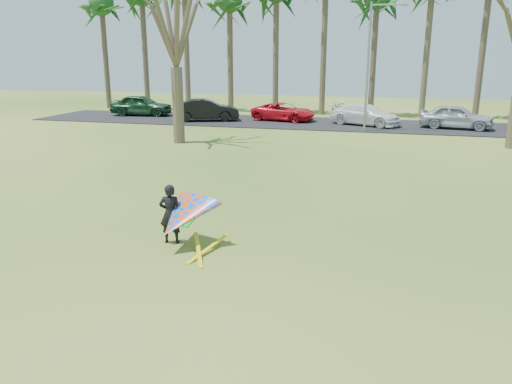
% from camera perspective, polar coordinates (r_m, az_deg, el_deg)
% --- Properties ---
extents(ground, '(100.00, 100.00, 0.00)m').
position_cam_1_polar(ground, '(12.71, -2.34, -7.12)').
color(ground, '#205813').
rests_on(ground, ground).
extents(parking_strip, '(46.00, 7.00, 0.06)m').
position_cam_1_polar(parking_strip, '(36.69, 9.36, 7.66)').
color(parking_strip, black).
rests_on(parking_strip, ground).
extents(palm_0, '(4.84, 4.84, 10.84)m').
position_cam_1_polar(palm_0, '(49.50, -17.24, 19.78)').
color(palm_0, '#493C2C').
rests_on(palm_0, ground).
extents(palm_3, '(4.84, 4.84, 10.84)m').
position_cam_1_polar(palm_3, '(44.52, -3.05, 20.96)').
color(palm_3, '#493A2C').
rests_on(palm_3, ground).
extents(bare_tree_left, '(6.60, 6.60, 9.70)m').
position_cam_1_polar(bare_tree_left, '(28.69, -9.33, 19.34)').
color(bare_tree_left, brown).
rests_on(bare_tree_left, ground).
extents(streetlight, '(2.28, 0.18, 8.00)m').
position_cam_1_polar(streetlight, '(33.23, 12.98, 14.37)').
color(streetlight, gray).
rests_on(streetlight, ground).
extents(car_0, '(5.11, 2.55, 1.67)m').
position_cam_1_polar(car_0, '(42.19, -12.95, 9.66)').
color(car_0, '#183C22').
rests_on(car_0, parking_strip).
extents(car_1, '(5.20, 3.37, 1.62)m').
position_cam_1_polar(car_1, '(37.92, -5.77, 9.31)').
color(car_1, black).
rests_on(car_1, parking_strip).
extents(car_2, '(5.11, 3.12, 1.32)m').
position_cam_1_polar(car_2, '(37.96, 3.17, 9.15)').
color(car_2, red).
rests_on(car_2, parking_strip).
extents(car_3, '(5.44, 3.95, 1.46)m').
position_cam_1_polar(car_3, '(36.31, 12.38, 8.64)').
color(car_3, white).
rests_on(car_3, parking_strip).
extents(car_4, '(4.94, 2.70, 1.59)m').
position_cam_1_polar(car_4, '(36.29, 21.94, 7.99)').
color(car_4, '#A7ADB5').
rests_on(car_4, parking_strip).
extents(kite_flyer, '(2.13, 2.39, 2.02)m').
position_cam_1_polar(kite_flyer, '(13.02, -8.54, -2.76)').
color(kite_flyer, black).
rests_on(kite_flyer, ground).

